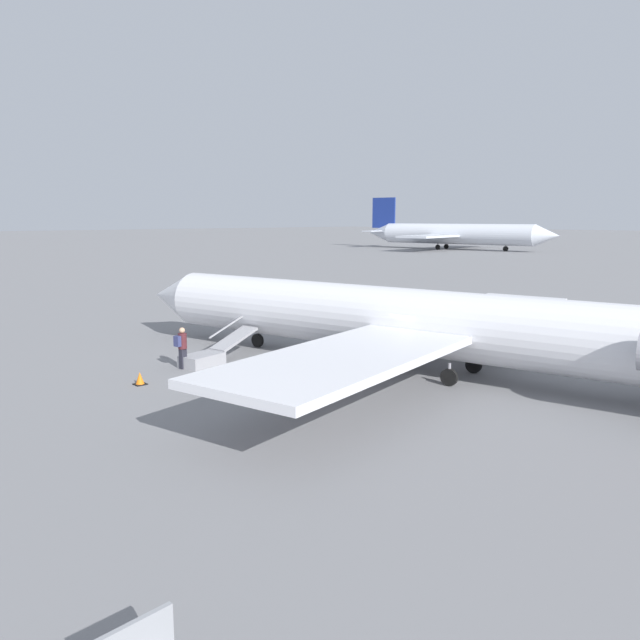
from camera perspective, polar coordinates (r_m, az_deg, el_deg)
ground_plane at (r=26.01m, az=7.78°, el=-4.57°), size 600.00×600.00×0.00m
airplane_main at (r=25.17m, az=9.83°, el=-0.23°), size 30.97×23.81×7.00m
airplane_far_center at (r=126.23m, az=12.03°, el=7.73°), size 40.51×30.55×10.39m
boarding_stairs at (r=27.24m, az=-10.13°, el=-3.19°), size 1.86×4.14×1.73m
passenger at (r=26.44m, az=-12.52°, el=-2.26°), size 0.39×0.56×1.74m
traffic_cone_near_stairs at (r=24.52m, az=-16.14°, el=-5.19°), size 0.44×0.44×0.49m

